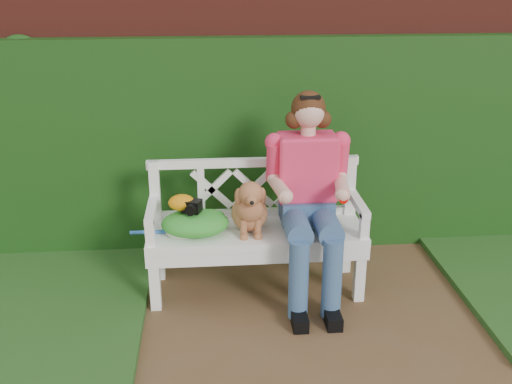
{
  "coord_description": "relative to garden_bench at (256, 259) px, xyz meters",
  "views": [
    {
      "loc": [
        -0.64,
        -2.81,
        2.23
      ],
      "look_at": [
        -0.33,
        0.97,
        0.75
      ],
      "focal_mm": 42.0,
      "sensor_mm": 36.0,
      "label": 1
    }
  ],
  "objects": [
    {
      "name": "ground",
      "position": [
        0.33,
        -0.97,
        -0.24
      ],
      "size": [
        60.0,
        60.0,
        0.0
      ],
      "primitive_type": "plane",
      "color": "brown"
    },
    {
      "name": "ivy_hedge",
      "position": [
        0.33,
        0.71,
        0.61
      ],
      "size": [
        10.0,
        0.18,
        1.7
      ],
      "primitive_type": "cube",
      "color": "#194010",
      "rests_on": "ground"
    },
    {
      "name": "baseball_glove",
      "position": [
        -0.51,
        -0.01,
        0.45
      ],
      "size": [
        0.21,
        0.18,
        0.11
      ],
      "primitive_type": "ellipsoid",
      "rotation": [
        0.0,
        0.0,
        0.31
      ],
      "color": "orange",
      "rests_on": "green_bag"
    },
    {
      "name": "tennis_racket",
      "position": [
        -0.51,
        -0.03,
        0.25
      ],
      "size": [
        0.59,
        0.32,
        0.03
      ],
      "primitive_type": null,
      "rotation": [
        0.0,
        0.0,
        0.17
      ],
      "color": "white",
      "rests_on": "garden_bench"
    },
    {
      "name": "brick_wall",
      "position": [
        0.33,
        0.93,
        0.86
      ],
      "size": [
        10.0,
        0.3,
        2.2
      ],
      "primitive_type": "cube",
      "color": "maroon",
      "rests_on": "ground"
    },
    {
      "name": "garden_bench",
      "position": [
        0.0,
        0.0,
        0.0
      ],
      "size": [
        1.63,
        0.76,
        0.48
      ],
      "primitive_type": null,
      "rotation": [
        0.0,
        0.0,
        -0.11
      ],
      "color": "white",
      "rests_on": "ground"
    },
    {
      "name": "dog",
      "position": [
        -0.05,
        -0.05,
        0.44
      ],
      "size": [
        0.29,
        0.38,
        0.4
      ],
      "primitive_type": null,
      "rotation": [
        0.0,
        0.0,
        0.06
      ],
      "color": "olive",
      "rests_on": "garden_bench"
    },
    {
      "name": "green_bag",
      "position": [
        -0.42,
        -0.05,
        0.32
      ],
      "size": [
        0.54,
        0.46,
        0.16
      ],
      "primitive_type": null,
      "rotation": [
        0.0,
        0.0,
        -0.26
      ],
      "color": "green",
      "rests_on": "garden_bench"
    },
    {
      "name": "camera_item",
      "position": [
        -0.44,
        -0.04,
        0.44
      ],
      "size": [
        0.15,
        0.13,
        0.08
      ],
      "primitive_type": "cube",
      "rotation": [
        0.0,
        0.0,
        -0.36
      ],
      "color": "black",
      "rests_on": "green_bag"
    },
    {
      "name": "seated_woman",
      "position": [
        0.35,
        -0.02,
        0.47
      ],
      "size": [
        0.7,
        0.87,
        1.42
      ],
      "primitive_type": null,
      "rotation": [
        0.0,
        0.0,
        -0.13
      ],
      "color": "#FF2D70",
      "rests_on": "ground"
    }
  ]
}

